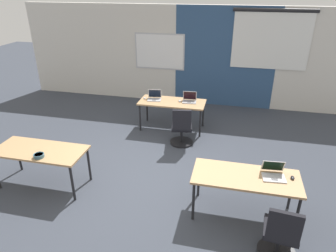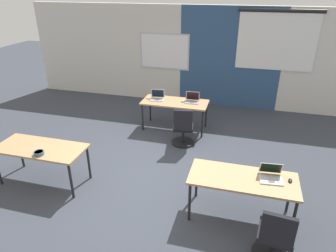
# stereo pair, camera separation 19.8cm
# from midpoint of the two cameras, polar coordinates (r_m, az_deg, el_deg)

# --- Properties ---
(ground_plane) EXTENTS (24.00, 24.00, 0.00)m
(ground_plane) POSITION_cam_midpoint_polar(r_m,az_deg,el_deg) (5.83, -3.12, -9.60)
(ground_plane) COLOR #383D47
(back_wall_assembly) EXTENTS (10.00, 0.27, 2.80)m
(back_wall_assembly) POSITION_cam_midpoint_polar(r_m,az_deg,el_deg) (9.05, 5.39, 13.05)
(back_wall_assembly) COLOR silver
(back_wall_assembly) RESTS_ON ground
(desk_near_left) EXTENTS (1.60, 0.70, 0.72)m
(desk_near_left) POSITION_cam_midpoint_polar(r_m,az_deg,el_deg) (5.79, -21.98, -4.25)
(desk_near_left) COLOR tan
(desk_near_left) RESTS_ON ground
(desk_near_right) EXTENTS (1.60, 0.70, 0.72)m
(desk_near_right) POSITION_cam_midpoint_polar(r_m,az_deg,el_deg) (4.75, 15.08, -10.00)
(desk_near_right) COLOR tan
(desk_near_right) RESTS_ON ground
(desk_far_center) EXTENTS (1.60, 0.70, 0.72)m
(desk_far_center) POSITION_cam_midpoint_polar(r_m,az_deg,el_deg) (7.40, 2.06, 4.18)
(desk_far_center) COLOR tan
(desk_far_center) RESTS_ON ground
(laptop_far_right) EXTENTS (0.35, 0.29, 0.24)m
(laptop_far_right) POSITION_cam_midpoint_polar(r_m,az_deg,el_deg) (7.37, 5.35, 4.91)
(laptop_far_right) COLOR #9E9EA3
(laptop_far_right) RESTS_ON desk_far_center
(mouse_far_right) EXTENTS (0.08, 0.11, 0.03)m
(mouse_far_right) POSITION_cam_midpoint_polar(r_m,az_deg,el_deg) (7.36, 3.48, 4.69)
(mouse_far_right) COLOR #B2B2B7
(mouse_far_right) RESTS_ON desk_far_center
(chair_far_right) EXTENTS (0.52, 0.57, 0.92)m
(chair_far_right) POSITION_cam_midpoint_polar(r_m,az_deg,el_deg) (6.74, 3.70, -0.74)
(chair_far_right) COLOR black
(chair_far_right) RESTS_ON ground
(laptop_near_right_end) EXTENTS (0.36, 0.34, 0.22)m
(laptop_near_right_end) POSITION_cam_midpoint_polar(r_m,az_deg,el_deg) (4.80, 19.99, -8.84)
(laptop_near_right_end) COLOR silver
(laptop_near_right_end) RESTS_ON desk_near_right
(mouse_near_right_end) EXTENTS (0.06, 0.10, 0.03)m
(mouse_near_right_end) POSITION_cam_midpoint_polar(r_m,az_deg,el_deg) (4.86, 23.17, -9.44)
(mouse_near_right_end) COLOR black
(mouse_near_right_end) RESTS_ON desk_near_right
(chair_near_right_end) EXTENTS (0.52, 0.56, 0.92)m
(chair_near_right_end) POSITION_cam_midpoint_polar(r_m,az_deg,el_deg) (4.38, 20.78, -19.40)
(chair_near_right_end) COLOR black
(chair_near_right_end) RESTS_ON ground
(laptop_far_left) EXTENTS (0.37, 0.32, 0.24)m
(laptop_far_left) POSITION_cam_midpoint_polar(r_m,az_deg,el_deg) (7.51, -1.27, 5.42)
(laptop_far_left) COLOR #B7B7BC
(laptop_far_left) RESTS_ON desk_far_center
(mouse_far_left) EXTENTS (0.09, 0.11, 0.03)m
(mouse_far_left) POSITION_cam_midpoint_polar(r_m,az_deg,el_deg) (7.58, -3.13, 5.33)
(mouse_far_left) COLOR #B2B2B7
(mouse_far_left) RESTS_ON desk_far_center
(snack_bowl) EXTENTS (0.18, 0.18, 0.06)m
(snack_bowl) POSITION_cam_midpoint_polar(r_m,az_deg,el_deg) (5.51, -22.23, -4.71)
(snack_bowl) COLOR #3D6070
(snack_bowl) RESTS_ON desk_near_left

